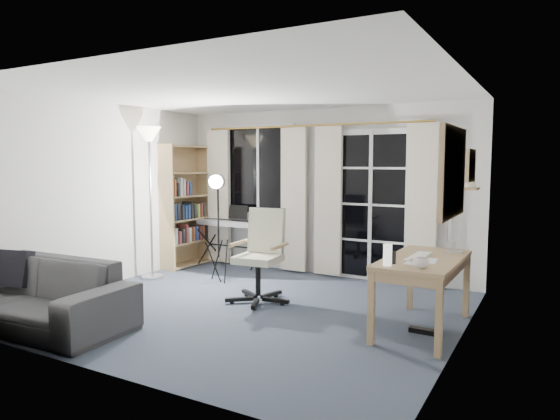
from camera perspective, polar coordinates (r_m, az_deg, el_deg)
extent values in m
cube|color=#363F4F|center=(5.71, -3.72, -11.23)|extent=(4.50, 4.00, 0.02)
cube|color=white|center=(7.70, -2.36, 4.52)|extent=(1.20, 0.06, 1.40)
cube|color=black|center=(7.68, -2.48, 4.52)|extent=(1.10, 0.02, 1.30)
cube|color=white|center=(7.67, -2.51, 4.52)|extent=(0.04, 0.03, 1.30)
cube|color=white|center=(6.96, 10.40, 0.41)|extent=(1.32, 0.06, 2.11)
cube|color=black|center=(7.03, 8.00, 0.50)|extent=(0.55, 0.02, 1.95)
cube|color=black|center=(6.84, 12.69, 0.28)|extent=(0.55, 0.02, 1.95)
cube|color=white|center=(6.92, 10.29, 0.39)|extent=(0.05, 0.04, 2.05)
cube|color=white|center=(6.98, 10.22, -3.50)|extent=(1.15, 0.03, 0.03)
cube|color=white|center=(6.92, 10.29, 0.59)|extent=(1.15, 0.03, 0.03)
cube|color=white|center=(6.90, 10.36, 4.73)|extent=(1.15, 0.03, 0.03)
cylinder|color=gold|center=(7.22, 3.47, 9.61)|extent=(3.50, 0.03, 0.03)
cube|color=beige|center=(8.03, -6.98, 1.53)|extent=(0.40, 0.07, 2.10)
cube|color=beige|center=(7.32, 1.59, 1.18)|extent=(0.40, 0.07, 2.10)
cube|color=beige|center=(7.08, 5.54, 1.01)|extent=(0.40, 0.07, 2.10)
cube|color=beige|center=(6.67, 15.83, 0.55)|extent=(0.40, 0.07, 2.10)
cube|color=#A77E58|center=(7.61, -12.87, 0.23)|extent=(0.30, 0.04, 1.90)
cube|color=#A77E58|center=(8.24, -8.73, 0.70)|extent=(0.30, 0.04, 1.90)
cube|color=#A77E58|center=(8.02, -11.45, 0.52)|extent=(0.06, 0.86, 1.90)
cube|color=#A77E58|center=(8.06, -10.60, -6.07)|extent=(0.34, 0.87, 0.02)
cube|color=#A77E58|center=(7.99, -10.65, -3.60)|extent=(0.34, 0.87, 0.02)
cube|color=#A77E58|center=(7.94, -10.69, -1.03)|extent=(0.34, 0.87, 0.02)
cube|color=#A77E58|center=(7.91, -10.74, 1.57)|extent=(0.34, 0.87, 0.02)
cube|color=#A77E58|center=(7.90, -10.79, 4.18)|extent=(0.34, 0.87, 0.02)
cube|color=#A77E58|center=(7.90, -10.84, 7.14)|extent=(0.34, 0.87, 0.02)
cube|color=silver|center=(7.71, -12.30, -2.96)|extent=(0.21, 0.06, 0.24)
cube|color=brown|center=(7.78, -11.83, -3.06)|extent=(0.21, 0.05, 0.19)
cube|color=#323232|center=(7.83, -11.44, -2.90)|extent=(0.21, 0.04, 0.22)
cube|color=brown|center=(7.88, -11.08, -2.61)|extent=(0.21, 0.04, 0.28)
cube|color=silver|center=(7.94, -10.73, -2.77)|extent=(0.21, 0.06, 0.22)
cube|color=#AD5731|center=(8.00, -10.31, -2.67)|extent=(0.21, 0.04, 0.23)
cube|color=#2F4C8F|center=(8.05, -9.96, -2.60)|extent=(0.21, 0.05, 0.23)
cube|color=brown|center=(8.12, -9.57, -2.57)|extent=(0.21, 0.04, 0.22)
cube|color=#AD5731|center=(8.17, -9.26, -2.49)|extent=(0.21, 0.06, 0.23)
cube|color=#323232|center=(8.23, -8.86, -2.34)|extent=(0.21, 0.03, 0.25)
cube|color=#2F4C8F|center=(7.66, -12.36, -0.23)|extent=(0.21, 0.04, 0.26)
cube|color=#323232|center=(7.71, -12.01, -0.21)|extent=(0.21, 0.06, 0.25)
cube|color=#323232|center=(7.78, -11.53, -0.28)|extent=(0.21, 0.04, 0.22)
cube|color=#2F4C8F|center=(7.83, -11.17, -0.29)|extent=(0.21, 0.04, 0.20)
cube|color=#2F4C8F|center=(7.88, -10.84, -0.18)|extent=(0.21, 0.04, 0.22)
cube|color=#323232|center=(7.93, -10.50, 0.00)|extent=(0.21, 0.04, 0.26)
cube|color=#323232|center=(7.99, -10.16, -0.15)|extent=(0.21, 0.05, 0.21)
cube|color=#90AE41|center=(8.05, -9.78, -0.05)|extent=(0.21, 0.05, 0.22)
cube|color=brown|center=(8.11, -9.43, 0.03)|extent=(0.21, 0.04, 0.23)
cube|color=#323232|center=(8.16, -9.12, 0.03)|extent=(0.21, 0.04, 0.22)
cube|color=#AD5731|center=(7.63, -12.42, 2.50)|extent=(0.21, 0.04, 0.27)
cube|color=#323232|center=(7.69, -12.04, 2.29)|extent=(0.21, 0.03, 0.21)
cube|color=silver|center=(7.73, -11.72, 2.61)|extent=(0.21, 0.04, 0.28)
cube|color=silver|center=(7.78, -11.37, 2.54)|extent=(0.21, 0.04, 0.26)
cube|color=brown|center=(7.84, -11.02, 2.39)|extent=(0.21, 0.04, 0.21)
cube|color=#2F4C8F|center=(7.89, -10.68, 2.44)|extent=(0.21, 0.05, 0.22)
cylinder|color=#B2B2B7|center=(7.33, -14.37, -7.40)|extent=(0.41, 0.41, 0.03)
cylinder|color=#B2B2B7|center=(7.17, -14.56, 0.33)|extent=(0.04, 0.04, 1.96)
cone|color=#FFE5B2|center=(7.16, -14.76, 8.39)|extent=(0.44, 0.44, 0.20)
cylinder|color=black|center=(8.01, -8.00, -3.86)|extent=(0.03, 0.60, 0.54)
cylinder|color=black|center=(8.01, -8.00, -3.86)|extent=(0.03, 0.60, 0.54)
cylinder|color=black|center=(7.47, -2.15, -4.49)|extent=(0.03, 0.60, 0.54)
cylinder|color=black|center=(7.47, -2.15, -4.49)|extent=(0.03, 0.60, 0.54)
cylinder|color=black|center=(7.73, -5.18, -4.17)|extent=(0.96, 0.03, 0.02)
cube|color=silver|center=(7.68, -5.20, -1.49)|extent=(1.25, 0.33, 0.09)
cube|color=white|center=(7.61, -5.54, -1.30)|extent=(1.15, 0.14, 0.01)
cube|color=black|center=(7.64, -5.37, -1.20)|extent=(1.11, 0.09, 0.01)
cube|color=black|center=(7.74, -4.81, -0.21)|extent=(0.34, 0.07, 0.21)
cylinder|color=black|center=(6.87, -6.20, -5.96)|extent=(0.11, 0.22, 0.60)
cylinder|color=black|center=(6.98, -7.25, -5.78)|extent=(0.24, 0.05, 0.60)
cylinder|color=black|center=(6.82, -7.59, -6.06)|extent=(0.15, 0.20, 0.60)
cylinder|color=black|center=(6.80, -7.07, -1.08)|extent=(0.03, 0.03, 1.04)
cylinder|color=silver|center=(6.71, -7.21, 3.24)|extent=(0.23, 0.18, 0.20)
cylinder|color=white|center=(6.65, -7.34, 3.22)|extent=(0.17, 0.08, 0.17)
cube|color=black|center=(5.83, -0.49, -10.29)|extent=(0.33, 0.08, 0.04)
cylinder|color=black|center=(5.80, 0.26, -10.57)|extent=(0.06, 0.06, 0.05)
cube|color=black|center=(6.08, -1.00, -9.62)|extent=(0.12, 0.33, 0.04)
cylinder|color=black|center=(6.14, -0.47, -9.66)|extent=(0.06, 0.06, 0.05)
cube|color=black|center=(6.12, -3.50, -9.54)|extent=(0.31, 0.21, 0.04)
cylinder|color=black|center=(6.19, -3.85, -9.55)|extent=(0.06, 0.06, 0.05)
cube|color=black|center=(5.89, -4.71, -10.14)|extent=(0.28, 0.25, 0.04)
cylinder|color=black|center=(5.89, -5.51, -10.36)|extent=(0.06, 0.06, 0.05)
cube|color=black|center=(5.71, -2.85, -10.64)|extent=(0.18, 0.32, 0.04)
cylinder|color=black|center=(5.64, -2.98, -11.07)|extent=(0.06, 0.06, 0.05)
cylinder|color=black|center=(5.86, -2.52, -7.77)|extent=(0.07, 0.07, 0.41)
cube|color=beige|center=(5.81, -2.53, -5.60)|extent=(0.51, 0.51, 0.08)
cube|color=beige|center=(5.96, -1.58, -2.32)|extent=(0.46, 0.17, 0.54)
cube|color=black|center=(6.00, -1.41, -2.08)|extent=(0.44, 0.14, 0.49)
cylinder|color=#A77E58|center=(5.92, -4.76, -3.80)|extent=(0.08, 0.41, 0.05)
cylinder|color=#A77E58|center=(5.69, -0.04, -4.16)|extent=(0.08, 0.41, 0.05)
cube|color=#9E8351|center=(5.02, 16.11, -5.47)|extent=(0.69, 1.35, 0.04)
cube|color=#9E8351|center=(5.04, 16.09, -6.22)|extent=(0.65, 1.31, 0.10)
cube|color=#9E8351|center=(4.60, 10.39, -10.93)|extent=(0.06, 0.06, 0.68)
cube|color=#9E8351|center=(4.45, 17.72, -11.69)|extent=(0.06, 0.06, 0.68)
cube|color=#9E8351|center=(5.76, 14.69, -7.65)|extent=(0.06, 0.06, 0.68)
cube|color=#9E8351|center=(5.64, 20.53, -8.12)|extent=(0.06, 0.06, 0.68)
cube|color=silver|center=(5.41, 19.27, -4.49)|extent=(0.17, 0.12, 0.01)
cube|color=silver|center=(5.39, 19.31, -3.17)|extent=(0.04, 0.03, 0.21)
cube|color=silver|center=(5.37, 19.36, -1.57)|extent=(0.04, 0.52, 0.32)
cube|color=black|center=(5.38, 19.16, -1.55)|extent=(0.02, 0.48, 0.29)
cube|color=white|center=(5.07, 15.73, -5.04)|extent=(0.14, 0.40, 0.02)
cube|color=white|center=(4.81, 14.32, -5.56)|extent=(0.06, 0.10, 0.02)
cube|color=white|center=(4.87, 16.25, -5.56)|extent=(0.24, 0.31, 0.01)
cube|color=white|center=(4.69, 15.34, -5.96)|extent=(0.21, 0.16, 0.00)
cube|color=black|center=(4.64, 12.77, -5.33)|extent=(0.05, 0.04, 0.11)
cylinder|color=white|center=(4.55, 12.19, -5.04)|extent=(0.08, 0.08, 0.19)
cube|color=black|center=(5.09, 16.17, -13.16)|extent=(0.29, 0.08, 0.05)
imported|color=silver|center=(4.51, 15.93, -5.71)|extent=(0.12, 0.09, 0.12)
cube|color=#A77E58|center=(4.30, 19.16, 4.09)|extent=(0.04, 0.94, 0.74)
cube|color=white|center=(4.31, 18.90, 4.10)|extent=(0.01, 0.84, 0.64)
cube|color=#A77E58|center=(5.19, 20.98, 4.78)|extent=(0.03, 0.42, 0.32)
cube|color=#4C9851|center=(5.19, 20.81, 4.78)|extent=(0.00, 0.36, 0.26)
cube|color=#A77E58|center=(5.70, 20.92, 2.30)|extent=(0.16, 0.30, 0.02)
cone|color=beige|center=(5.70, 20.95, 3.20)|extent=(0.12, 0.12, 0.15)
imported|color=#323235|center=(5.65, -27.03, -7.27)|extent=(2.29, 0.76, 0.89)
cube|color=black|center=(5.95, -28.09, -5.90)|extent=(0.42, 0.28, 0.40)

